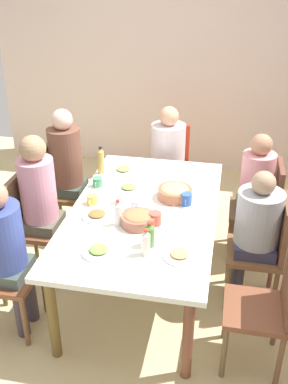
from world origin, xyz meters
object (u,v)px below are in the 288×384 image
bottle_2 (101,161)px  cup_3 (186,199)px  person_4 (4,246)px  chair_5 (270,303)px  chair_1 (263,205)px  bottle_1 (146,243)px  cup_2 (92,200)px  dining_table (144,218)px  cup_4 (121,198)px  chair_2 (33,220)px  bottle_3 (149,235)px  chair_0 (169,163)px  person_6 (67,164)px  plate_2 (99,251)px  cup_0 (97,182)px  bottle_0 (118,213)px  plate_4 (97,215)px  plate_3 (123,170)px  chair_6 (60,186)px  cup_1 (135,204)px  plate_1 (129,188)px  bowl_1 (138,219)px  person_2 (40,197)px  person_3 (256,226)px  plate_0 (180,255)px  chair_3 (266,246)px  bowl_0 (175,192)px  person_1 (254,187)px  person_0 (168,150)px  cup_5 (155,219)px

bottle_2 → cup_3: bearing=62.9°
person_4 → chair_5: person_4 is taller
chair_1 → bottle_1: (1.17, -0.80, 0.30)m
person_4 → cup_2: person_4 is taller
dining_table → cup_4: size_ratio=15.64×
chair_2 → bottle_3: bottle_3 is taller
chair_0 → cup_2: (1.30, -0.41, 0.25)m
person_6 → plate_2: (1.21, 0.65, -0.01)m
cup_0 → chair_2: bearing=-57.7°
bottle_0 → plate_4: bearing=-111.6°
plate_3 → bottle_3: bearing=22.1°
chair_0 → person_6: size_ratio=0.72×
cup_2 → chair_6: bearing=-140.2°
cup_1 → cup_3: cup_3 is taller
chair_5 → dining_table: bearing=-124.0°
cup_3 → plate_1: bearing=-107.0°
chair_0 → bottle_3: 1.79m
chair_0 → bowl_1: chair_0 is taller
person_2 → cup_4: person_2 is taller
plate_4 → bottle_3: (0.28, 0.44, 0.07)m
person_3 → plate_4: bearing=-81.6°
plate_3 → bottle_3: bottle_3 is taller
chair_0 → person_4: person_4 is taller
chair_2 → cup_3: chair_2 is taller
person_4 → chair_2: bearing=-171.6°
person_4 → cup_3: (-0.76, 1.13, 0.07)m
chair_5 → cup_4: bearing=-121.6°
plate_0 → cup_1: bearing=-142.9°
chair_2 → bottle_3: size_ratio=4.94×
bowl_1 → chair_3: bearing=103.1°
plate_0 → bowl_0: size_ratio=0.81×
bottle_1 → plate_1: bearing=-159.9°
person_2 → bottle_1: size_ratio=6.58×
bottle_3 → bottle_2: bearing=-148.3°
cup_1 → plate_2: bearing=-11.0°
chair_2 → chair_6: same height
person_2 → chair_6: person_2 is taller
chair_0 → person_3: (1.31, 0.83, 0.17)m
person_3 → cup_1: person_3 is taller
person_1 → chair_3: (0.62, 0.09, -0.17)m
person_4 → plate_2: (-0.03, 0.65, 0.03)m
chair_5 → cup_3: size_ratio=7.22×
cup_4 → person_1: bearing=118.7°
person_0 → cup_0: size_ratio=9.67×
chair_1 → bowl_0: chair_1 is taller
chair_3 → plate_2: (0.59, -1.10, 0.22)m
plate_0 → cup_1: 0.67m
bottle_0 → cup_5: bearing=101.6°
dining_table → cup_3: 0.35m
person_4 → bottle_3: bearing=100.0°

